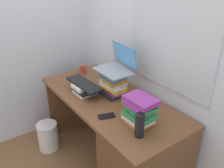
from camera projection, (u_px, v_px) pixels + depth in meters
The scene contains 14 objects.
ground_plane at pixel (110, 161), 2.52m from camera, with size 6.00×6.00×0.00m, color brown.
wall_back at pixel (145, 33), 2.14m from camera, with size 6.00×0.06×2.60m.
wall_left at pixel (57, 20), 2.67m from camera, with size 0.05×6.00×2.60m, color silver.
desk at pixel (134, 154), 2.03m from camera, with size 1.52×0.69×0.76m.
book_stack_tall at pixel (113, 84), 2.19m from camera, with size 0.24×0.20×0.23m.
book_stack_keyboard_riser at pixel (85, 89), 2.24m from camera, with size 0.19×0.20×0.09m.
book_stack_side at pixel (139, 110), 1.78m from camera, with size 0.26×0.21×0.23m.
laptop at pixel (118, 65), 2.14m from camera, with size 0.34×0.28×0.24m.
keyboard at pixel (84, 84), 2.22m from camera, with size 0.42×0.14×0.02m, color black.
computer_mouse at pixel (131, 112), 1.94m from camera, with size 0.06×0.10×0.04m, color #A5A8AD.
mug at pixel (83, 69), 2.66m from camera, with size 0.11×0.08×0.10m.
water_bottle at pixel (140, 125), 1.66m from camera, with size 0.07×0.07×0.18m, color black.
cell_phone at pixel (106, 116), 1.92m from camera, with size 0.07×0.14×0.01m, color black.
wastebasket at pixel (48, 136), 2.65m from camera, with size 0.22×0.22×0.31m, color silver.
Camera 1 is at (1.55, -1.08, 1.85)m, focal length 38.60 mm.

